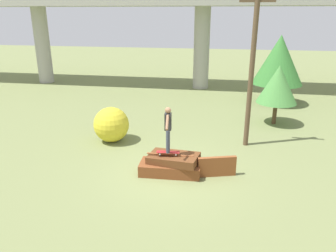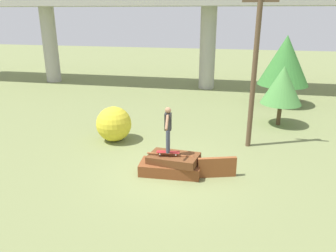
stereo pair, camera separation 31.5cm
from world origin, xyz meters
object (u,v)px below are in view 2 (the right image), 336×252
Objects in this scene: skateboard at (168,152)px; utility_pole at (255,67)px; tree_behind_left at (285,60)px; skater at (168,127)px; tree_behind_right at (282,85)px; bush_yellow_flowering at (114,124)px.

skateboard is 4.83m from utility_pole.
tree_behind_left is at bearing 64.41° from skateboard.
skater is (-0.00, -0.00, 0.91)m from skateboard.
utility_pole is (2.77, 3.11, 2.45)m from skateboard.
tree_behind_right is (4.29, 6.13, 1.17)m from skateboard.
tree_behind_left is 1.40× the size of tree_behind_right.
bush_yellow_flowering is at bearing -174.46° from utility_pole.
skater is 0.54× the size of tree_behind_right.
tree_behind_right reaches higher than bush_yellow_flowering.
tree_behind_right is 8.11m from bush_yellow_flowering.
skater is 4.44m from utility_pole.
bush_yellow_flowering is at bearing 138.38° from skater.
bush_yellow_flowering is (-7.17, -3.57, -1.23)m from tree_behind_right.
bush_yellow_flowering is at bearing 138.38° from skateboard.
tree_behind_right reaches higher than skater.
skater is 0.25× the size of utility_pole.
tree_behind_right reaches higher than skateboard.
bush_yellow_flowering is (-2.88, 2.56, -0.97)m from skater.
skateboard is 0.27× the size of tree_behind_right.
skateboard is 3.85m from bush_yellow_flowering.
skateboard is at bearing -115.59° from tree_behind_left.
tree_behind_right is at bearing 55.00° from skater.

